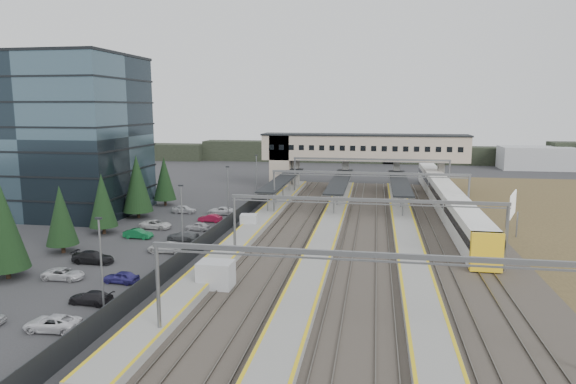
% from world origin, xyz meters
% --- Properties ---
extents(ground, '(220.00, 220.00, 0.00)m').
position_xyz_m(ground, '(0.00, 0.00, 0.00)').
color(ground, '#2B2B2D').
rests_on(ground, ground).
extents(office_building, '(24.30, 18.30, 24.30)m').
position_xyz_m(office_building, '(-36.00, 12.00, 12.19)').
color(office_building, '#39505D').
rests_on(office_building, ground).
extents(conifer_row, '(4.42, 49.82, 9.50)m').
position_xyz_m(conifer_row, '(-22.00, -3.86, 4.84)').
color(conifer_row, black).
rests_on(conifer_row, ground).
extents(car_park, '(10.40, 44.50, 1.29)m').
position_xyz_m(car_park, '(-13.19, -6.40, 0.60)').
color(car_park, '#B2B3B8').
rests_on(car_park, ground).
extents(lampposts, '(0.50, 53.25, 8.07)m').
position_xyz_m(lampposts, '(-8.00, 1.25, 4.34)').
color(lampposts, slate).
rests_on(lampposts, ground).
extents(fence, '(0.08, 90.00, 2.00)m').
position_xyz_m(fence, '(-6.50, 5.00, 1.00)').
color(fence, '#26282B').
rests_on(fence, ground).
extents(relay_cabin_near, '(3.16, 2.33, 2.61)m').
position_xyz_m(relay_cabin_near, '(-1.15, -17.49, 1.30)').
color(relay_cabin_near, '#AAACAF').
rests_on(relay_cabin_near, ground).
extents(relay_cabin_far, '(2.48, 2.16, 2.06)m').
position_xyz_m(relay_cabin_far, '(-3.85, 5.66, 1.03)').
color(relay_cabin_far, '#AAACAF').
rests_on(relay_cabin_far, ground).
extents(rail_corridor, '(34.00, 90.00, 0.92)m').
position_xyz_m(rail_corridor, '(9.34, 5.00, 0.29)').
color(rail_corridor, '#373229').
rests_on(rail_corridor, ground).
extents(canopies, '(23.10, 30.00, 3.28)m').
position_xyz_m(canopies, '(7.00, 27.00, 3.92)').
color(canopies, black).
rests_on(canopies, ground).
extents(footbridge, '(40.40, 6.40, 11.20)m').
position_xyz_m(footbridge, '(7.70, 42.00, 7.93)').
color(footbridge, '#C1AF99').
rests_on(footbridge, ground).
extents(gantries, '(28.40, 62.28, 7.17)m').
position_xyz_m(gantries, '(12.00, 3.00, 6.00)').
color(gantries, slate).
rests_on(gantries, ground).
extents(train, '(3.14, 65.58, 3.95)m').
position_xyz_m(train, '(24.00, 23.34, 2.25)').
color(train, white).
rests_on(train, ground).
extents(billboard, '(2.24, 5.96, 5.38)m').
position_xyz_m(billboard, '(30.87, 9.70, 3.63)').
color(billboard, slate).
rests_on(billboard, ground).
extents(treeline_far, '(170.00, 19.00, 7.00)m').
position_xyz_m(treeline_far, '(23.81, 92.28, 2.95)').
color(treeline_far, black).
rests_on(treeline_far, ground).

